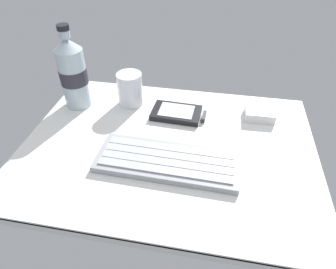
% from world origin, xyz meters
% --- Properties ---
extents(ground_plane, '(0.64, 0.48, 0.03)m').
position_xyz_m(ground_plane, '(0.00, -0.00, -0.01)').
color(ground_plane, silver).
extents(keyboard, '(0.29, 0.12, 0.02)m').
position_xyz_m(keyboard, '(0.01, -0.06, 0.01)').
color(keyboard, '#93969B').
rests_on(keyboard, ground_plane).
extents(handheld_device, '(0.13, 0.08, 0.02)m').
position_xyz_m(handheld_device, '(0.01, 0.11, 0.01)').
color(handheld_device, black).
rests_on(handheld_device, ground_plane).
extents(juice_cup, '(0.06, 0.06, 0.09)m').
position_xyz_m(juice_cup, '(-0.13, 0.15, 0.04)').
color(juice_cup, silver).
rests_on(juice_cup, ground_plane).
extents(water_bottle, '(0.07, 0.07, 0.21)m').
position_xyz_m(water_bottle, '(-0.26, 0.12, 0.09)').
color(water_bottle, silver).
rests_on(water_bottle, ground_plane).
extents(charger_block, '(0.07, 0.06, 0.02)m').
position_xyz_m(charger_block, '(0.20, 0.14, 0.01)').
color(charger_block, white).
rests_on(charger_block, ground_plane).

